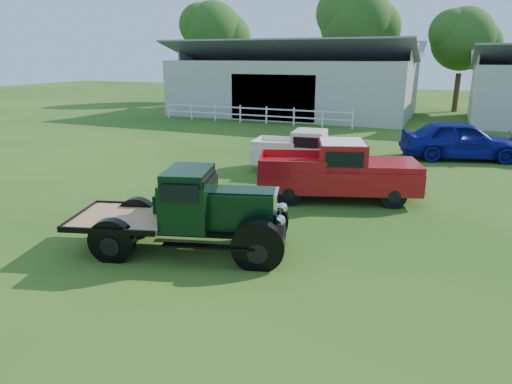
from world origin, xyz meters
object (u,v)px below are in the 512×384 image
at_px(red_pickup, 338,170).
at_px(misc_car_blue, 460,140).
at_px(vintage_flatbed, 186,211).
at_px(white_pickup, 307,152).

xyz_separation_m(red_pickup, misc_car_blue, (3.74, 8.18, -0.09)).
xyz_separation_m(vintage_flatbed, red_pickup, (2.36, 5.56, -0.04)).
bearing_deg(vintage_flatbed, white_pickup, 71.31).
distance_m(vintage_flatbed, red_pickup, 6.04).
xyz_separation_m(white_pickup, misc_car_blue, (5.73, 5.05, 0.06)).
xyz_separation_m(vintage_flatbed, white_pickup, (0.36, 8.69, -0.19)).
bearing_deg(red_pickup, misc_car_blue, 47.19).
height_order(vintage_flatbed, red_pickup, vintage_flatbed).
relative_size(white_pickup, misc_car_blue, 0.87).
distance_m(red_pickup, white_pickup, 3.72).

